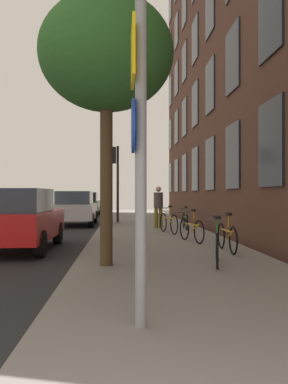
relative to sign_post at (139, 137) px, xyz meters
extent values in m
plane|color=#332D28|center=(-2.52, 11.69, -2.08)|extent=(41.80, 41.80, 0.00)
cube|color=#232326|center=(-4.62, 11.69, -2.07)|extent=(7.00, 38.00, 0.01)
cube|color=gray|center=(0.98, 11.69, -2.02)|extent=(4.20, 38.00, 0.12)
cube|color=#513328|center=(3.58, 11.19, 6.04)|extent=(0.50, 27.00, 16.24)
cube|color=#1E232D|center=(3.30, 4.94, 0.60)|extent=(0.06, 1.46, 2.03)
cube|color=#1E232D|center=(3.30, 8.07, 0.60)|extent=(0.06, 1.46, 2.03)
cube|color=#1E232D|center=(3.30, 11.19, 0.60)|extent=(0.06, 1.46, 2.03)
cube|color=#1E232D|center=(3.30, 14.32, 0.60)|extent=(0.06, 1.46, 2.03)
cube|color=#1E232D|center=(3.30, 17.44, 0.60)|extent=(0.06, 1.46, 2.03)
cube|color=#1E232D|center=(3.30, 20.57, 0.60)|extent=(0.06, 1.46, 2.03)
cube|color=#1E232D|center=(3.30, 23.69, 0.60)|extent=(0.06, 1.46, 2.03)
cube|color=#1E232D|center=(3.30, 4.94, 3.65)|extent=(0.06, 1.46, 2.03)
cube|color=#1E232D|center=(3.30, 8.07, 3.65)|extent=(0.06, 1.46, 2.03)
cube|color=#1E232D|center=(3.30, 11.19, 3.65)|extent=(0.06, 1.46, 2.03)
cube|color=#1E232D|center=(3.30, 14.32, 3.65)|extent=(0.06, 1.46, 2.03)
cube|color=#1E232D|center=(3.30, 17.44, 3.65)|extent=(0.06, 1.46, 2.03)
cube|color=#1E232D|center=(3.30, 20.57, 3.65)|extent=(0.06, 1.46, 2.03)
cube|color=#1E232D|center=(3.30, 23.69, 3.65)|extent=(0.06, 1.46, 2.03)
cube|color=#1E232D|center=(3.30, 11.19, 6.70)|extent=(0.06, 1.46, 2.03)
cube|color=#1E232D|center=(3.30, 14.32, 6.70)|extent=(0.06, 1.46, 2.03)
cube|color=#1E232D|center=(3.30, 17.44, 6.70)|extent=(0.06, 1.46, 2.03)
cube|color=#1E232D|center=(3.30, 20.57, 6.70)|extent=(0.06, 1.46, 2.03)
cube|color=#1E232D|center=(3.30, 23.69, 6.70)|extent=(0.06, 1.46, 2.03)
cube|color=#1E232D|center=(3.30, 17.44, 9.75)|extent=(0.06, 1.46, 2.03)
cube|color=#1E232D|center=(3.30, 20.57, 9.75)|extent=(0.06, 1.46, 2.03)
cube|color=#1E232D|center=(3.30, 23.69, 9.75)|extent=(0.06, 1.46, 2.03)
cube|color=#1E232D|center=(3.30, 23.69, 12.79)|extent=(0.06, 1.46, 2.03)
cylinder|color=gray|center=(0.02, 0.00, -0.20)|extent=(0.12, 0.12, 3.51)
cube|color=yellow|center=(-0.06, 0.00, 0.86)|extent=(0.03, 0.60, 0.60)
cylinder|color=#14339E|center=(-0.06, 0.00, 0.11)|extent=(0.03, 0.56, 0.56)
cylinder|color=black|center=(-0.35, 15.22, -0.09)|extent=(0.12, 0.12, 3.73)
cube|color=black|center=(-0.53, 15.22, 1.32)|extent=(0.20, 0.24, 0.80)
sphere|color=#4B0707|center=(-0.64, 15.22, 1.58)|extent=(0.16, 0.16, 0.16)
sphere|color=#523707|center=(-0.64, 15.22, 1.32)|extent=(0.16, 0.16, 0.16)
sphere|color=green|center=(-0.64, 15.22, 1.06)|extent=(0.16, 0.16, 0.16)
cylinder|color=#4C3823|center=(-0.47, 3.54, -0.31)|extent=(0.24, 0.24, 3.29)
ellipsoid|color=#2D6628|center=(-0.47, 3.54, 2.12)|extent=(2.59, 2.59, 2.21)
torus|color=black|center=(1.81, 4.08, -1.63)|extent=(0.19, 0.65, 0.66)
torus|color=black|center=(1.57, 3.05, -1.63)|extent=(0.19, 0.65, 0.66)
cylinder|color=#267233|center=(1.69, 3.57, -1.45)|extent=(0.25, 0.89, 0.04)
cylinder|color=#267233|center=(1.63, 3.31, -1.53)|extent=(0.17, 0.54, 0.29)
cylinder|color=#267233|center=(1.66, 3.41, -1.20)|extent=(0.04, 0.04, 0.28)
cube|color=black|center=(1.66, 3.41, -1.04)|extent=(0.10, 0.24, 0.06)
cylinder|color=#4C4C4C|center=(1.81, 4.08, -1.12)|extent=(0.42, 0.13, 0.03)
torus|color=black|center=(2.34, 5.74, -1.64)|extent=(0.04, 0.64, 0.64)
torus|color=black|center=(2.34, 4.67, -1.64)|extent=(0.04, 0.64, 0.64)
cylinder|color=#C68C19|center=(2.34, 5.21, -1.46)|extent=(0.04, 0.91, 0.04)
cylinder|color=#C68C19|center=(2.34, 4.94, -1.54)|extent=(0.04, 0.55, 0.30)
cylinder|color=#C68C19|center=(2.34, 5.05, -1.21)|extent=(0.04, 0.04, 0.28)
cube|color=black|center=(2.34, 5.05, -1.05)|extent=(0.10, 0.24, 0.06)
cylinder|color=#4C4C4C|center=(2.34, 5.74, -1.13)|extent=(0.42, 0.03, 0.03)
torus|color=black|center=(1.71, 7.64, -1.63)|extent=(0.20, 0.64, 0.65)
torus|color=black|center=(1.96, 6.66, -1.63)|extent=(0.20, 0.64, 0.65)
cylinder|color=#C68C19|center=(1.83, 7.15, -1.45)|extent=(0.25, 0.85, 0.04)
cylinder|color=#C68C19|center=(1.89, 6.90, -1.53)|extent=(0.17, 0.52, 0.28)
cylinder|color=#C68C19|center=(1.87, 7.00, -1.21)|extent=(0.04, 0.04, 0.28)
cube|color=black|center=(1.87, 7.00, -1.05)|extent=(0.10, 0.24, 0.06)
cylinder|color=#4C4C4C|center=(1.71, 7.64, -1.13)|extent=(0.41, 0.13, 0.03)
torus|color=black|center=(1.35, 10.23, -1.61)|extent=(0.20, 0.68, 0.69)
torus|color=black|center=(1.61, 9.16, -1.61)|extent=(0.20, 0.68, 0.69)
cylinder|color=#C68C19|center=(1.48, 9.69, -1.43)|extent=(0.26, 0.92, 0.04)
cylinder|color=#C68C19|center=(1.54, 9.43, -1.51)|extent=(0.17, 0.56, 0.30)
cylinder|color=#C68C19|center=(1.52, 9.53, -1.17)|extent=(0.04, 0.04, 0.28)
cube|color=black|center=(1.52, 9.53, -1.01)|extent=(0.10, 0.24, 0.06)
cylinder|color=#4C4C4C|center=(1.35, 10.23, -1.09)|extent=(0.42, 0.13, 0.03)
torus|color=black|center=(2.36, 11.82, -1.65)|extent=(0.07, 0.62, 0.62)
torus|color=black|center=(2.31, 10.76, -1.65)|extent=(0.07, 0.62, 0.62)
cylinder|color=#267233|center=(2.33, 11.29, -1.48)|extent=(0.09, 0.90, 0.04)
cylinder|color=#267233|center=(2.32, 11.02, -1.56)|extent=(0.07, 0.54, 0.29)
cylinder|color=#267233|center=(2.32, 11.13, -1.24)|extent=(0.04, 0.04, 0.28)
cube|color=black|center=(2.32, 11.13, -1.08)|extent=(0.10, 0.24, 0.06)
cylinder|color=#4C4C4C|center=(2.36, 11.82, -1.16)|extent=(0.42, 0.05, 0.03)
cylinder|color=olive|center=(1.23, 11.83, -1.55)|extent=(0.15, 0.15, 0.82)
cylinder|color=olive|center=(1.42, 11.83, -1.55)|extent=(0.15, 0.15, 0.82)
cylinder|color=#4C4742|center=(1.32, 11.83, -0.82)|extent=(0.52, 0.52, 0.62)
sphere|color=tan|center=(1.32, 11.83, -0.38)|extent=(0.22, 0.22, 0.22)
cube|color=red|center=(-2.91, 6.53, -1.40)|extent=(1.86, 3.97, 0.70)
cube|color=#2D3847|center=(-2.91, 6.33, -0.75)|extent=(1.56, 2.23, 0.60)
cylinder|color=black|center=(-3.75, 7.80, -1.75)|extent=(0.22, 0.64, 0.64)
cylinder|color=black|center=(-2.07, 7.80, -1.75)|extent=(0.22, 0.64, 0.64)
cylinder|color=black|center=(-2.07, 5.26, -1.75)|extent=(0.22, 0.64, 0.64)
cube|color=silver|center=(-2.37, 14.85, -1.40)|extent=(1.88, 3.96, 0.70)
cube|color=#384756|center=(-2.37, 14.65, -0.75)|extent=(1.57, 2.22, 0.60)
cylinder|color=black|center=(-3.21, 16.11, -1.75)|extent=(0.22, 0.64, 0.64)
cylinder|color=black|center=(-1.52, 16.11, -1.75)|extent=(0.22, 0.64, 0.64)
cylinder|color=black|center=(-3.21, 13.59, -1.75)|extent=(0.22, 0.64, 0.64)
cylinder|color=black|center=(-1.52, 13.59, -1.75)|extent=(0.22, 0.64, 0.64)
cube|color=#19662D|center=(-2.59, 23.70, -1.40)|extent=(1.74, 4.28, 0.70)
cube|color=#1E232D|center=(-2.59, 23.49, -0.75)|extent=(1.45, 2.40, 0.60)
cylinder|color=black|center=(-3.36, 25.07, -1.75)|extent=(0.22, 0.64, 0.64)
cylinder|color=black|center=(-1.82, 25.07, -1.75)|extent=(0.22, 0.64, 0.64)
cylinder|color=black|center=(-3.36, 22.33, -1.75)|extent=(0.22, 0.64, 0.64)
cylinder|color=black|center=(-1.82, 22.33, -1.75)|extent=(0.22, 0.64, 0.64)
camera|label=1|loc=(-0.18, -4.05, -0.60)|focal=36.85mm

